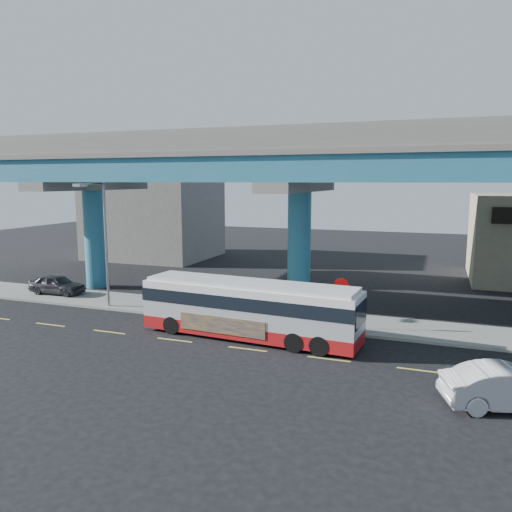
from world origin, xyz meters
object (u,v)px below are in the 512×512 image
(transit_bus, at_px, (249,307))
(sedan, at_px, (510,388))
(parked_car, at_px, (57,284))
(street_lamp, at_px, (100,226))
(stop_sign, at_px, (341,292))

(transit_bus, bearing_deg, sedan, -16.31)
(parked_car, distance_m, street_lamp, 7.45)
(transit_bus, relative_size, sedan, 2.35)
(street_lamp, bearing_deg, stop_sign, 2.87)
(stop_sign, bearing_deg, transit_bus, -127.75)
(transit_bus, relative_size, stop_sign, 4.19)
(transit_bus, distance_m, parked_car, 16.77)
(transit_bus, relative_size, street_lamp, 1.48)
(sedan, bearing_deg, stop_sign, 28.18)
(transit_bus, distance_m, stop_sign, 5.08)
(parked_car, height_order, street_lamp, street_lamp)
(sedan, distance_m, stop_sign, 10.43)
(street_lamp, relative_size, stop_sign, 2.83)
(transit_bus, bearing_deg, parked_car, 169.65)
(sedan, xyz_separation_m, parked_car, (-27.84, 8.61, 0.06))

